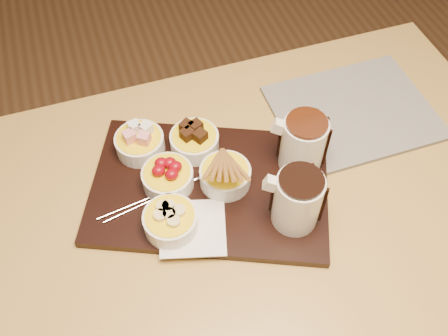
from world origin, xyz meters
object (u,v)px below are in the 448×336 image
object	(u,v)px
pitcher_dark_chocolate	(297,201)
pitcher_milk_chocolate	(303,144)
newspaper	(353,112)
dining_table	(249,233)
serving_board	(210,187)
bowl_strawberries	(168,178)

from	to	relation	value
pitcher_dark_chocolate	pitcher_milk_chocolate	size ratio (longest dim) A/B	1.00
newspaper	pitcher_dark_chocolate	bearing A→B (deg)	-138.06
pitcher_dark_chocolate	pitcher_milk_chocolate	xyz separation A→B (m)	(0.06, 0.11, 0.00)
dining_table	pitcher_dark_chocolate	world-z (taller)	pitcher_dark_chocolate
pitcher_dark_chocolate	newspaper	bearing A→B (deg)	65.76
serving_board	pitcher_dark_chocolate	bearing A→B (deg)	-19.98
dining_table	pitcher_dark_chocolate	distance (m)	0.19
dining_table	pitcher_dark_chocolate	xyz separation A→B (m)	(0.06, -0.06, 0.18)
bowl_strawberries	pitcher_dark_chocolate	size ratio (longest dim) A/B	0.85
bowl_strawberries	dining_table	bearing A→B (deg)	-33.88
serving_board	bowl_strawberries	bearing A→B (deg)	-176.42
pitcher_dark_chocolate	newspaper	distance (m)	0.33
pitcher_dark_chocolate	pitcher_milk_chocolate	distance (m)	0.13
bowl_strawberries	newspaper	bearing A→B (deg)	8.50
bowl_strawberries	pitcher_milk_chocolate	world-z (taller)	pitcher_milk_chocolate
dining_table	newspaper	xyz separation A→B (m)	(0.30, 0.16, 0.10)
dining_table	pitcher_dark_chocolate	bearing A→B (deg)	-41.36
serving_board	pitcher_dark_chocolate	size ratio (longest dim) A/B	3.91
serving_board	newspaper	bearing A→B (deg)	38.08
pitcher_dark_chocolate	newspaper	size ratio (longest dim) A/B	0.35
dining_table	bowl_strawberries	bearing A→B (deg)	146.12
bowl_strawberries	serving_board	bearing A→B (deg)	-20.15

